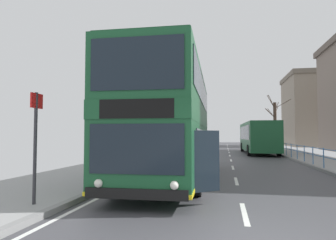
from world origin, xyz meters
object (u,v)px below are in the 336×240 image
at_px(bare_tree_far_00, 275,124).
at_px(double_decker_bus_main, 172,123).
at_px(bus_stop_sign_near, 36,135).
at_px(background_bus_far_lane, 258,137).
at_px(background_building_01, 316,110).

bearing_deg(bare_tree_far_00, double_decker_bus_main, -106.62).
distance_m(bus_stop_sign_near, bare_tree_far_00, 36.77).
relative_size(background_bus_far_lane, background_building_01, 0.93).
bearing_deg(background_bus_far_lane, bare_tree_far_00, 73.47).
height_order(bus_stop_sign_near, bare_tree_far_00, bare_tree_far_00).
bearing_deg(bare_tree_far_00, bus_stop_sign_near, -107.56).
bearing_deg(double_decker_bus_main, background_bus_far_lane, 73.32).
relative_size(double_decker_bus_main, bare_tree_far_00, 1.61).
xyz_separation_m(bare_tree_far_00, background_building_01, (7.71, 9.17, 2.44)).
bearing_deg(double_decker_bus_main, background_building_01, 66.85).
height_order(double_decker_bus_main, background_building_01, background_building_01).
bearing_deg(double_decker_bus_main, bus_stop_sign_near, -112.23).
bearing_deg(background_building_01, bus_stop_sign_near, -113.03).
distance_m(background_bus_far_lane, bus_stop_sign_near, 24.57).
bearing_deg(background_bus_far_lane, double_decker_bus_main, -106.68).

